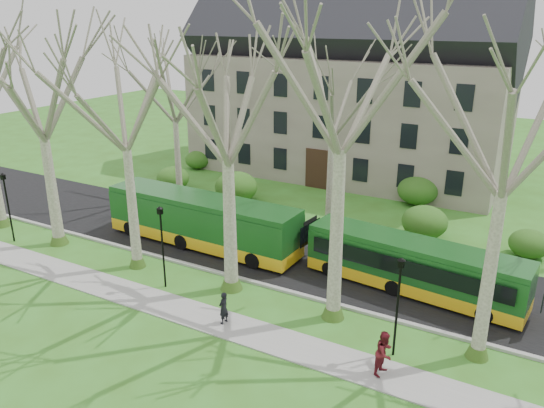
# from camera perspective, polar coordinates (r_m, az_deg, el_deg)

# --- Properties ---
(ground) EXTENTS (120.00, 120.00, 0.00)m
(ground) POSITION_cam_1_polar(r_m,az_deg,el_deg) (25.88, 0.53, -11.02)
(ground) COLOR #386B1E
(ground) RESTS_ON ground
(sidewalk) EXTENTS (70.00, 2.00, 0.06)m
(sidewalk) POSITION_cam_1_polar(r_m,az_deg,el_deg) (24.02, -2.41, -13.60)
(sidewalk) COLOR gray
(sidewalk) RESTS_ON ground
(road) EXTENTS (80.00, 8.00, 0.06)m
(road) POSITION_cam_1_polar(r_m,az_deg,el_deg) (30.24, 5.55, -6.28)
(road) COLOR black
(road) RESTS_ON ground
(curb) EXTENTS (80.00, 0.25, 0.14)m
(curb) POSITION_cam_1_polar(r_m,az_deg,el_deg) (27.00, 2.07, -9.47)
(curb) COLOR #A5A39E
(curb) RESTS_ON ground
(building) EXTENTS (26.50, 12.20, 16.00)m
(building) POSITION_cam_1_polar(r_m,az_deg,el_deg) (46.92, 8.37, 13.14)
(building) COLOR slate
(building) RESTS_ON ground
(tree_row_verge) EXTENTS (49.00, 7.00, 14.00)m
(tree_row_verge) POSITION_cam_1_polar(r_m,az_deg,el_deg) (23.37, 0.94, 4.26)
(tree_row_verge) COLOR gray
(tree_row_verge) RESTS_ON ground
(tree_row_far) EXTENTS (33.00, 7.00, 12.00)m
(tree_row_far) POSITION_cam_1_polar(r_m,az_deg,el_deg) (33.61, 7.61, 7.09)
(tree_row_far) COLOR gray
(tree_row_far) RESTS_ON ground
(lamp_row) EXTENTS (36.22, 0.22, 4.30)m
(lamp_row) POSITION_cam_1_polar(r_m,az_deg,el_deg) (23.88, -0.61, -6.77)
(lamp_row) COLOR black
(lamp_row) RESTS_ON ground
(hedges) EXTENTS (30.60, 8.60, 2.00)m
(hedges) POSITION_cam_1_polar(r_m,az_deg,el_deg) (38.85, 4.37, 1.27)
(hedges) COLOR #194C15
(hedges) RESTS_ON ground
(bus_lead) EXTENTS (12.59, 2.91, 3.13)m
(bus_lead) POSITION_cam_1_polar(r_m,az_deg,el_deg) (32.00, -7.58, -1.75)
(bus_lead) COLOR #164E1A
(bus_lead) RESTS_ON road
(bus_follow) EXTENTS (11.09, 3.41, 2.73)m
(bus_follow) POSITION_cam_1_polar(r_m,az_deg,el_deg) (27.52, 14.95, -6.40)
(bus_follow) COLOR #164E1A
(bus_follow) RESTS_ON road
(pedestrian_a) EXTENTS (0.41, 0.59, 1.53)m
(pedestrian_a) POSITION_cam_1_polar(r_m,az_deg,el_deg) (24.29, -5.24, -11.06)
(pedestrian_a) COLOR black
(pedestrian_a) RESTS_ON sidewalk
(pedestrian_b) EXTENTS (0.86, 1.01, 1.83)m
(pedestrian_b) POSITION_cam_1_polar(r_m,az_deg,el_deg) (21.55, 12.01, -15.39)
(pedestrian_b) COLOR maroon
(pedestrian_b) RESTS_ON sidewalk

